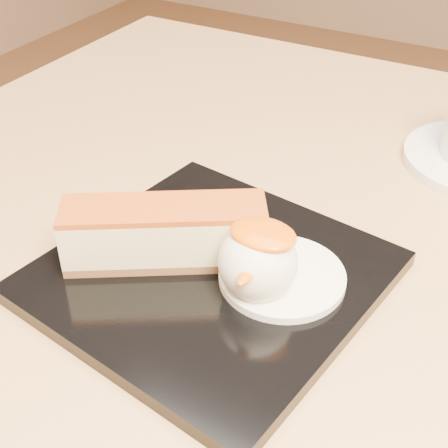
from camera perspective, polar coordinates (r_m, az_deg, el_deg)
The scene contains 7 objects.
table at distance 0.62m, azimuth 3.43°, elevation -11.79°, with size 0.80×0.80×0.72m.
dessert_plate at distance 0.46m, azimuth -1.23°, elevation -4.73°, with size 0.22×0.22×0.01m, color black.
cheesecake at distance 0.45m, azimuth -5.44°, elevation -0.82°, with size 0.14×0.11×0.05m.
cream_smear at distance 0.44m, azimuth 5.33°, elevation -4.79°, with size 0.09×0.09×0.01m, color white.
ice_cream_scoop at distance 0.42m, azimuth 3.11°, elevation -3.50°, with size 0.05×0.05×0.05m, color white.
mango_sauce at distance 0.40m, azimuth 3.60°, elevation -0.91°, with size 0.05×0.03×0.01m, color #EA5F07.
mint_sprig at distance 0.47m, azimuth 3.42°, elevation -1.52°, with size 0.04×0.03×0.00m.
Camera 1 is at (0.17, -0.38, 1.03)m, focal length 50.00 mm.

